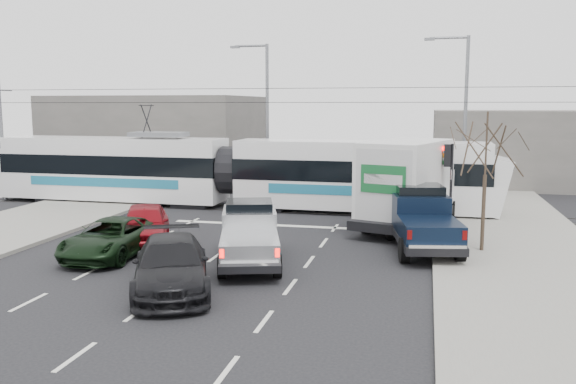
% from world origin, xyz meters
% --- Properties ---
extents(ground, '(120.00, 120.00, 0.00)m').
position_xyz_m(ground, '(0.00, 0.00, 0.00)').
color(ground, black).
rests_on(ground, ground).
extents(sidewalk_right, '(6.00, 60.00, 0.15)m').
position_xyz_m(sidewalk_right, '(9.00, 0.00, 0.07)').
color(sidewalk_right, gray).
rests_on(sidewalk_right, ground).
extents(rails, '(60.00, 1.60, 0.03)m').
position_xyz_m(rails, '(0.00, 10.00, 0.01)').
color(rails, '#33302D').
rests_on(rails, ground).
extents(building_left, '(14.00, 10.00, 6.00)m').
position_xyz_m(building_left, '(-14.00, 22.00, 3.00)').
color(building_left, slate).
rests_on(building_left, ground).
extents(building_right, '(12.00, 10.00, 5.00)m').
position_xyz_m(building_right, '(12.00, 24.00, 2.50)').
color(building_right, slate).
rests_on(building_right, ground).
extents(bare_tree, '(2.40, 2.40, 5.00)m').
position_xyz_m(bare_tree, '(7.60, 2.50, 3.79)').
color(bare_tree, '#47382B').
rests_on(bare_tree, ground).
extents(traffic_signal, '(0.44, 0.44, 3.60)m').
position_xyz_m(traffic_signal, '(6.47, 6.50, 2.74)').
color(traffic_signal, black).
rests_on(traffic_signal, ground).
extents(street_lamp_near, '(2.38, 0.25, 9.00)m').
position_xyz_m(street_lamp_near, '(7.31, 14.00, 5.11)').
color(street_lamp_near, slate).
rests_on(street_lamp_near, ground).
extents(street_lamp_far, '(2.38, 0.25, 9.00)m').
position_xyz_m(street_lamp_far, '(-4.19, 16.00, 5.11)').
color(street_lamp_far, slate).
rests_on(street_lamp_far, ground).
extents(catenary, '(60.00, 0.20, 7.00)m').
position_xyz_m(catenary, '(0.00, 10.00, 3.88)').
color(catenary, black).
rests_on(catenary, ground).
extents(tram, '(26.24, 3.14, 5.35)m').
position_xyz_m(tram, '(-4.53, 10.28, 1.90)').
color(tram, white).
rests_on(tram, ground).
extents(silver_pickup, '(3.36, 5.81, 2.00)m').
position_xyz_m(silver_pickup, '(-0.34, -0.34, 0.99)').
color(silver_pickup, black).
rests_on(silver_pickup, ground).
extents(box_truck, '(4.84, 8.17, 3.86)m').
position_xyz_m(box_truck, '(4.91, 6.83, 1.91)').
color(box_truck, black).
rests_on(box_truck, ground).
extents(navy_pickup, '(2.99, 5.82, 2.34)m').
position_xyz_m(navy_pickup, '(5.44, 2.85, 1.15)').
color(navy_pickup, black).
rests_on(navy_pickup, ground).
extents(green_car, '(2.36, 4.87, 1.34)m').
position_xyz_m(green_car, '(-5.34, -0.80, 0.67)').
color(green_car, black).
rests_on(green_car, ground).
extents(red_car, '(3.47, 4.88, 1.54)m').
position_xyz_m(red_car, '(-5.11, 1.40, 0.77)').
color(red_car, maroon).
rests_on(red_car, ground).
extents(dark_car, '(4.00, 5.65, 1.52)m').
position_xyz_m(dark_car, '(-1.61, -4.10, 0.76)').
color(dark_car, black).
rests_on(dark_car, ground).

